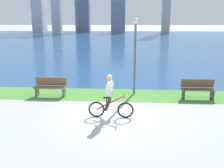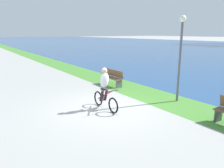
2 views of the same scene
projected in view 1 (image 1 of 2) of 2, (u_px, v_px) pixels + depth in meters
ground_plane at (109, 116)px, 9.45m from camera, size 300.00×300.00×0.00m
grass_strip_bayside at (114, 95)px, 12.13m from camera, size 120.00×2.10×0.01m
bay_water_surface at (125, 40)px, 45.00m from camera, size 300.00×65.99×0.00m
cyclist_lead at (110, 96)px, 9.15m from camera, size 1.69×0.52×1.65m
bench_near_path at (51, 87)px, 11.85m from camera, size 1.50×0.47×0.90m
bench_far_along_path at (198, 89)px, 11.48m from camera, size 1.50×0.47×0.90m
lamppost_tall at (135, 45)px, 11.75m from camera, size 0.28×0.28×3.63m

